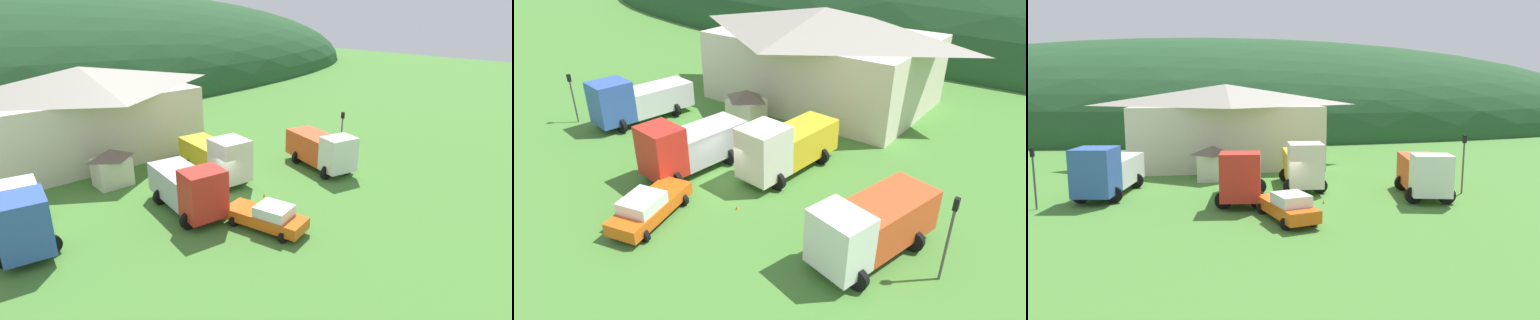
{
  "view_description": "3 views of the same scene",
  "coord_description": "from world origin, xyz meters",
  "views": [
    {
      "loc": [
        -15.97,
        -21.21,
        12.58
      ],
      "look_at": [
        2.77,
        -0.57,
        2.3
      ],
      "focal_mm": 28.96,
      "sensor_mm": 36.0,
      "label": 1
    },
    {
      "loc": [
        15.73,
        -16.56,
        13.56
      ],
      "look_at": [
        2.8,
        0.46,
        2.2
      ],
      "focal_mm": 30.72,
      "sensor_mm": 36.0,
      "label": 2
    },
    {
      "loc": [
        -5.1,
        -30.45,
        7.43
      ],
      "look_at": [
        0.49,
        2.66,
        2.24
      ],
      "focal_mm": 32.46,
      "sensor_mm": 36.0,
      "label": 3
    }
  ],
  "objects": [
    {
      "name": "heavy_rig_striped",
      "position": [
        1.95,
        3.04,
        1.82
      ],
      "size": [
        3.54,
        7.35,
        3.63
      ],
      "rotation": [
        0.0,
        0.0,
        -1.66
      ],
      "color": "silver",
      "rests_on": "ground"
    },
    {
      "name": "traffic_light_east",
      "position": [
        12.86,
        -0.6,
        2.57
      ],
      "size": [
        0.2,
        0.32,
        4.18
      ],
      "color": "#4C4C51",
      "rests_on": "ground"
    },
    {
      "name": "traffic_light_west",
      "position": [
        -15.64,
        -0.3,
        2.39
      ],
      "size": [
        0.2,
        0.32,
        3.86
      ],
      "color": "#4C4C51",
      "rests_on": "ground"
    },
    {
      "name": "traffic_cone_near_pickup",
      "position": [
        2.33,
        -1.9,
        0.0
      ],
      "size": [
        0.36,
        0.36,
        0.45
      ],
      "primitive_type": "cone",
      "color": "orange",
      "rests_on": "ground"
    },
    {
      "name": "forested_hill_backdrop",
      "position": [
        0.0,
        58.1,
        0.0
      ],
      "size": [
        161.32,
        60.0,
        32.92
      ],
      "primitive_type": "ellipsoid",
      "color": "#234C28",
      "rests_on": "ground"
    },
    {
      "name": "service_pickup_orange",
      "position": [
        -0.65,
        -5.35,
        0.83
      ],
      "size": [
        3.12,
        5.38,
        1.66
      ],
      "rotation": [
        0.0,
        0.0,
        -1.32
      ],
      "color": "#E55A14",
      "rests_on": "ground"
    },
    {
      "name": "depot_building",
      "position": [
        -3.12,
        15.71,
        4.06
      ],
      "size": [
        18.82,
        12.62,
        7.88
      ],
      "color": "beige",
      "rests_on": "ground"
    },
    {
      "name": "crane_truck_red",
      "position": [
        -2.85,
        -0.31,
        1.75
      ],
      "size": [
        3.75,
        7.05,
        3.54
      ],
      "rotation": [
        0.0,
        0.0,
        -1.69
      ],
      "color": "red",
      "rests_on": "ground"
    },
    {
      "name": "heavy_rig_white",
      "position": [
        9.66,
        -1.03,
        1.7
      ],
      "size": [
        4.14,
        6.99,
        3.24
      ],
      "rotation": [
        0.0,
        0.0,
        -1.81
      ],
      "color": "white",
      "rests_on": "ground"
    },
    {
      "name": "ground_plane",
      "position": [
        0.0,
        0.0,
        0.0
      ],
      "size": [
        200.0,
        200.0,
        0.0
      ],
      "primitive_type": "plane",
      "color": "#477F33"
    },
    {
      "name": "play_shed_cream",
      "position": [
        -4.66,
        7.28,
        1.46
      ],
      "size": [
        2.7,
        2.24,
        2.84
      ],
      "color": "beige",
      "rests_on": "ground"
    },
    {
      "name": "box_truck_blue",
      "position": [
        -11.93,
        2.73,
        1.81
      ],
      "size": [
        3.99,
        8.12,
        3.66
      ],
      "rotation": [
        0.0,
        0.0,
        -1.73
      ],
      "color": "#3356AD",
      "rests_on": "ground"
    }
  ]
}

